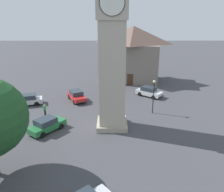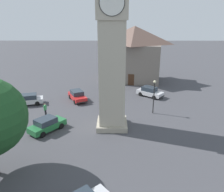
{
  "view_description": "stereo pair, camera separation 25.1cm",
  "coord_description": "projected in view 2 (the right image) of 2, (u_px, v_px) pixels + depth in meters",
  "views": [
    {
      "loc": [
        -0.12,
        -23.17,
        11.85
      ],
      "look_at": [
        0.0,
        0.0,
        3.69
      ],
      "focal_mm": 35.96,
      "sensor_mm": 36.0,
      "label": 1
    },
    {
      "loc": [
        0.13,
        -23.17,
        11.85
      ],
      "look_at": [
        0.0,
        0.0,
        3.69
      ],
      "focal_mm": 35.96,
      "sensor_mm": 36.0,
      "label": 2
    }
  ],
  "objects": [
    {
      "name": "building_terrace_right",
      "position": [
        134.0,
        54.0,
        42.83
      ],
      "size": [
        11.72,
        9.49,
        10.36
      ],
      "color": "slate",
      "rests_on": "ground"
    },
    {
      "name": "car_blue_kerb",
      "position": [
        47.0,
        124.0,
        24.53
      ],
      "size": [
        3.85,
        4.3,
        1.53
      ],
      "color": "#236B38",
      "rests_on": "ground"
    },
    {
      "name": "ground_plane",
      "position": [
        112.0,
        126.0,
        25.79
      ],
      "size": [
        200.0,
        200.0,
        0.0
      ],
      "primitive_type": "plane",
      "color": "#424247"
    },
    {
      "name": "clock_tower",
      "position": [
        112.0,
        13.0,
        21.74
      ],
      "size": [
        4.1,
        4.1,
        20.87
      ],
      "color": "#A59C89",
      "rests_on": "ground"
    },
    {
      "name": "car_silver_kerb",
      "position": [
        150.0,
        92.0,
        35.29
      ],
      "size": [
        4.25,
        3.94,
        1.53
      ],
      "color": "silver",
      "rests_on": "ground"
    },
    {
      "name": "pedestrian",
      "position": [
        45.0,
        108.0,
        28.24
      ],
      "size": [
        0.3,
        0.54,
        1.69
      ],
      "color": "black",
      "rests_on": "ground"
    },
    {
      "name": "car_white_side",
      "position": [
        77.0,
        96.0,
        33.58
      ],
      "size": [
        3.37,
        4.45,
        1.53
      ],
      "color": "red",
      "rests_on": "ground"
    },
    {
      "name": "car_black_far",
      "position": [
        28.0,
        100.0,
        31.96
      ],
      "size": [
        4.44,
        2.8,
        1.53
      ],
      "color": "silver",
      "rests_on": "ground"
    },
    {
      "name": "lamp_post",
      "position": [
        154.0,
        91.0,
        28.32
      ],
      "size": [
        0.36,
        0.36,
        4.43
      ],
      "color": "black",
      "rests_on": "ground"
    }
  ]
}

